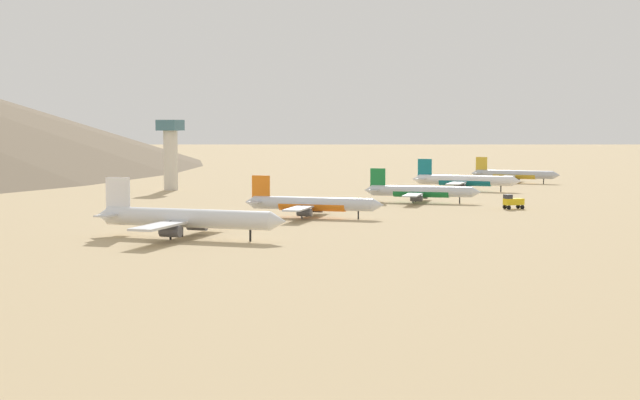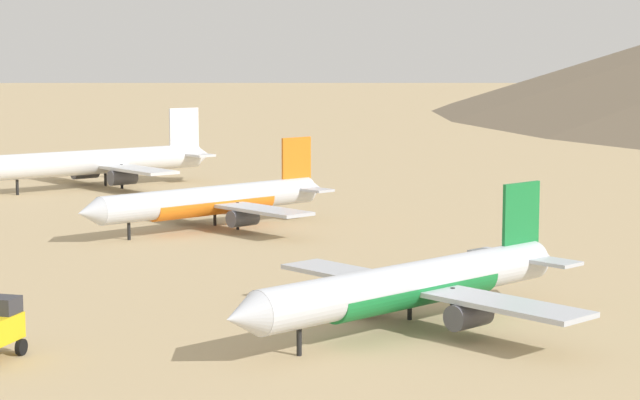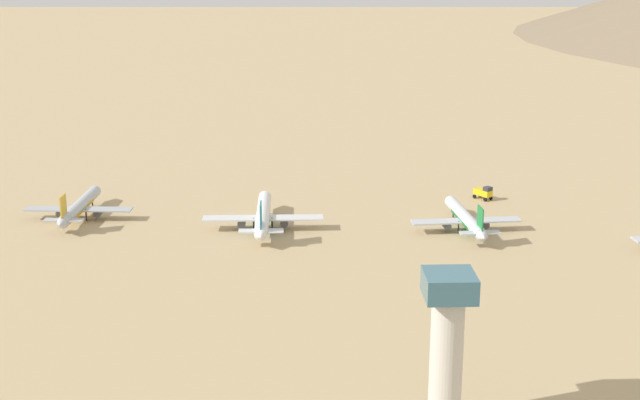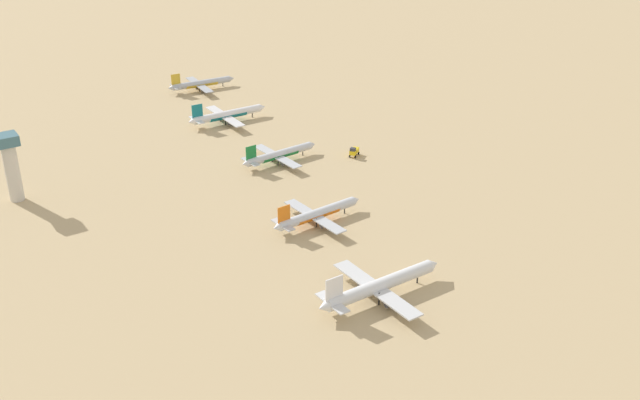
{
  "view_description": "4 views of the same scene",
  "coord_description": "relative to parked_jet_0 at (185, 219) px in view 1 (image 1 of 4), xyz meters",
  "views": [
    {
      "loc": [
        63.13,
        -256.23,
        22.52
      ],
      "look_at": [
        -13.52,
        -39.95,
        3.42
      ],
      "focal_mm": 51.49,
      "sensor_mm": 36.0,
      "label": 1
    },
    {
      "loc": [
        57.65,
        56.98,
        19.22
      ],
      "look_at": [
        -13.72,
        -33.11,
        4.95
      ],
      "focal_mm": 62.86,
      "sensor_mm": 36.0,
      "label": 2
    },
    {
      "loc": [
        -204.25,
        42.25,
        68.22
      ],
      "look_at": [
        15.15,
        34.51,
        4.73
      ],
      "focal_mm": 49.79,
      "sensor_mm": 36.0,
      "label": 3
    },
    {
      "loc": [
        -130.87,
        -235.18,
        115.74
      ],
      "look_at": [
        -8.66,
        -47.46,
        6.2
      ],
      "focal_mm": 43.18,
      "sensor_mm": 36.0,
      "label": 4
    }
  ],
  "objects": [
    {
      "name": "parked_jet_4",
      "position": [
        37.88,
        192.93,
        -0.73
      ],
      "size": [
        33.92,
        27.57,
        9.78
      ],
      "color": "#B2B7C1",
      "rests_on": "ground"
    },
    {
      "name": "service_truck",
      "position": [
        52.07,
        85.06,
        -1.9
      ],
      "size": [
        5.64,
        5.12,
        3.9
      ],
      "color": "yellow",
      "rests_on": "ground"
    },
    {
      "name": "control_tower",
      "position": [
        -67.04,
        116.45,
        9.56
      ],
      "size": [
        7.2,
        7.2,
        23.86
      ],
      "color": "beige",
      "rests_on": "ground"
    },
    {
      "name": "parked_jet_3",
      "position": [
        27.82,
        145.49,
        -0.44
      ],
      "size": [
        36.79,
        29.79,
        10.64
      ],
      "color": "white",
      "rests_on": "ground"
    },
    {
      "name": "ground_plane",
      "position": [
        21.54,
        96.51,
        -3.98
      ],
      "size": [
        1800.0,
        1800.0,
        0.0
      ],
      "primitive_type": "plane",
      "color": "tan"
    },
    {
      "name": "parked_jet_1",
      "position": [
        9.58,
        45.93,
        -0.65
      ],
      "size": [
        34.73,
        28.25,
        10.01
      ],
      "color": "silver",
      "rests_on": "ground"
    },
    {
      "name": "parked_jet_2",
      "position": [
        24.57,
        95.58,
        -0.74
      ],
      "size": [
        33.71,
        27.42,
        9.72
      ],
      "color": "silver",
      "rests_on": "ground"
    },
    {
      "name": "parked_jet_0",
      "position": [
        0.0,
        0.0,
        0.0
      ],
      "size": [
        40.91,
        33.17,
        11.81
      ],
      "color": "silver",
      "rests_on": "ground"
    }
  ]
}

